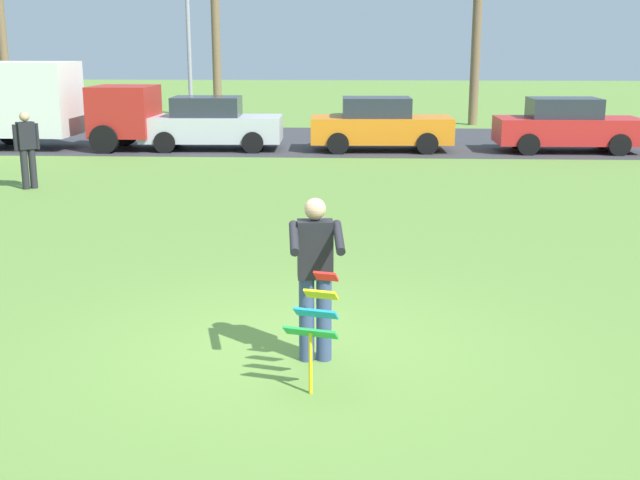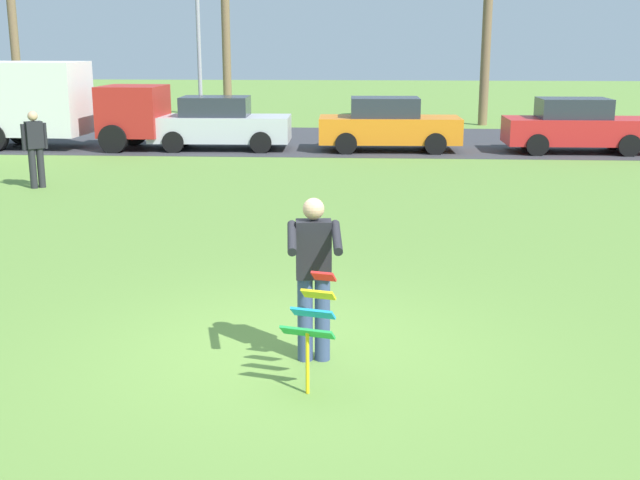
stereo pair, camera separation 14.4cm
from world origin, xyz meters
name	(u,v)px [view 2 (the right image)]	position (x,y,z in m)	size (l,w,h in m)	color
ground_plane	(292,350)	(0.00, 0.00, 0.00)	(120.00, 120.00, 0.00)	olive
road_strip	(347,141)	(0.00, 18.72, 0.01)	(120.00, 8.00, 0.01)	#38383D
person_kite_flyer	(314,273)	(0.26, -0.27, 0.95)	(0.59, 0.69, 1.73)	#384772
kite_held	(313,316)	(0.30, -0.93, 0.72)	(0.53, 0.70, 1.08)	red
parked_truck_red_cab	(42,102)	(-9.30, 16.32, 1.41)	(6.77, 2.29, 2.62)	#B2231E
parked_car_silver	(220,124)	(-3.82, 16.32, 0.77)	(4.25, 1.94, 1.60)	silver
parked_car_orange	(388,125)	(1.30, 16.32, 0.77)	(4.26, 1.95, 1.60)	orange
parked_car_red	(576,126)	(6.84, 16.32, 0.77)	(4.22, 1.87, 1.60)	red
streetlight_pole	(199,20)	(-5.96, 23.93, 4.00)	(0.24, 1.65, 7.00)	#9E9EA3
person_walker_near	(35,147)	(-6.72, 9.50, 0.93)	(0.46, 0.40, 1.73)	#26262B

